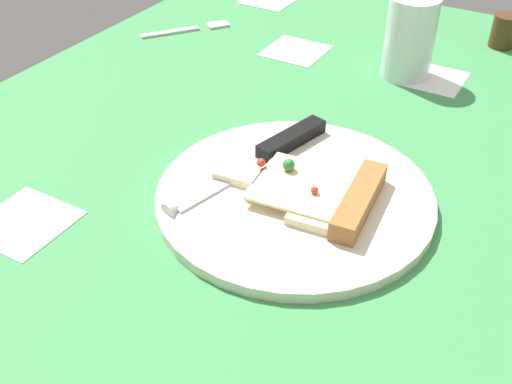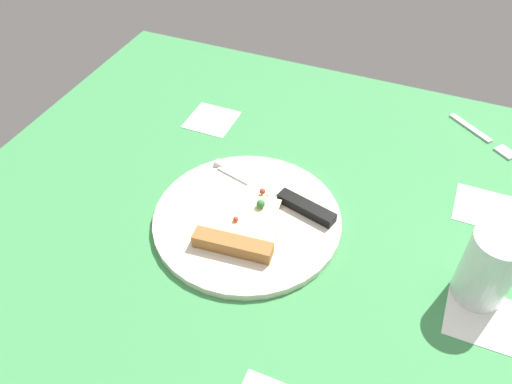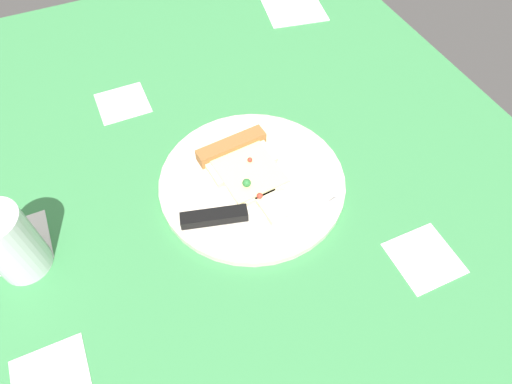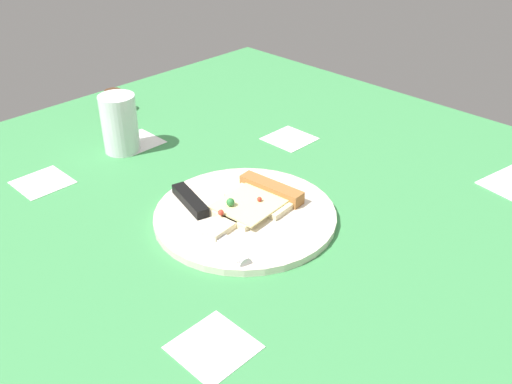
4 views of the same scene
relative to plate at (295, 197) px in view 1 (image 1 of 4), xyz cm
name	(u,v)px [view 1 (image 1 of 4)]	position (x,y,z in cm)	size (l,w,h in cm)	color
ground_plane	(392,195)	(-8.25, -8.25, -2.10)	(115.59, 115.59, 3.00)	#3D8C4C
plate	(295,197)	(0.00, 0.00, 0.00)	(29.81, 29.81, 1.21)	silver
pizza_slice	(318,192)	(-2.58, -0.28, 1.39)	(18.08, 12.20, 2.65)	beige
knife	(266,154)	(5.87, -4.06, 1.21)	(8.15, 23.74, 2.45)	silver
drinking_glass	(410,38)	(-0.05, -35.08, 5.19)	(7.08, 7.08, 11.59)	white
pepper_shaker	(504,31)	(-9.98, -52.76, 1.95)	(3.90, 3.90, 5.11)	#4C2D19
fork	(190,28)	(36.93, -33.13, -0.21)	(10.72, 13.25, 0.80)	silver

